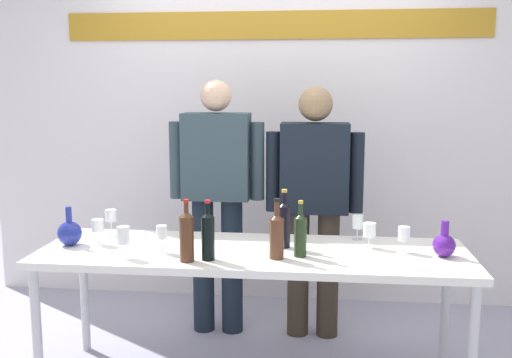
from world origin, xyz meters
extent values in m
cube|color=white|center=(0.00, 1.40, 1.50)|extent=(4.41, 0.10, 3.00)
cube|color=#BA8423|center=(0.00, 1.34, 2.06)|extent=(3.09, 0.01, 0.20)
cube|color=white|center=(0.00, 0.00, 0.74)|extent=(2.28, 0.71, 0.04)
cylinder|color=silver|center=(-1.08, -0.31, 0.36)|extent=(0.05, 0.05, 0.72)
cylinder|color=silver|center=(1.08, -0.31, 0.36)|extent=(0.05, 0.05, 0.72)
cylinder|color=silver|center=(-1.08, 0.31, 0.36)|extent=(0.05, 0.05, 0.72)
cylinder|color=silver|center=(1.08, 0.31, 0.36)|extent=(0.05, 0.05, 0.72)
sphere|color=navy|center=(-1.01, -0.01, 0.83)|extent=(0.13, 0.13, 0.13)
cylinder|color=navy|center=(-1.01, -0.01, 0.93)|extent=(0.03, 0.03, 0.09)
sphere|color=#551B92|center=(0.99, -0.01, 0.82)|extent=(0.12, 0.12, 0.12)
cylinder|color=#551B92|center=(0.99, -0.01, 0.91)|extent=(0.04, 0.04, 0.08)
cylinder|color=black|center=(-0.41, 0.69, 0.45)|extent=(0.14, 0.14, 0.90)
cylinder|color=black|center=(-0.22, 0.69, 0.45)|extent=(0.14, 0.14, 0.90)
cube|color=#32444E|center=(-0.32, 0.69, 1.18)|extent=(0.43, 0.22, 0.56)
cylinder|color=#32444E|center=(-0.58, 0.69, 1.15)|extent=(0.09, 0.09, 0.50)
cylinder|color=#32444E|center=(-0.05, 0.69, 1.15)|extent=(0.09, 0.09, 0.50)
sphere|color=beige|center=(-0.32, 0.69, 1.57)|extent=(0.20, 0.20, 0.20)
cylinder|color=#362C22|center=(0.22, 0.69, 0.42)|extent=(0.14, 0.14, 0.83)
cylinder|color=#362C22|center=(0.41, 0.69, 0.42)|extent=(0.14, 0.14, 0.83)
cube|color=black|center=(0.32, 0.69, 1.12)|extent=(0.43, 0.22, 0.57)
cylinder|color=black|center=(0.05, 0.69, 1.09)|extent=(0.09, 0.09, 0.51)
cylinder|color=black|center=(0.58, 0.69, 1.09)|extent=(0.09, 0.09, 0.51)
sphere|color=#9A7855|center=(0.32, 0.69, 1.52)|extent=(0.22, 0.22, 0.22)
cylinder|color=black|center=(-0.20, -0.20, 0.88)|extent=(0.07, 0.07, 0.22)
cone|color=black|center=(-0.20, -0.20, 1.00)|extent=(0.07, 0.07, 0.03)
cylinder|color=black|center=(-0.20, -0.20, 1.02)|extent=(0.02, 0.02, 0.07)
cylinder|color=#B41E21|center=(-0.20, -0.20, 1.06)|extent=(0.03, 0.03, 0.02)
cylinder|color=#532E1D|center=(0.14, -0.14, 0.87)|extent=(0.07, 0.07, 0.20)
cone|color=#532E1D|center=(0.14, -0.14, 0.98)|extent=(0.07, 0.07, 0.03)
cylinder|color=#532E1D|center=(0.14, -0.14, 1.01)|extent=(0.03, 0.03, 0.09)
cylinder|color=black|center=(0.14, -0.14, 1.07)|extent=(0.03, 0.03, 0.02)
cylinder|color=#203219|center=(0.25, -0.09, 0.86)|extent=(0.06, 0.06, 0.20)
cone|color=#203219|center=(0.25, -0.09, 0.98)|extent=(0.06, 0.06, 0.03)
cylinder|color=#203219|center=(0.25, -0.09, 1.00)|extent=(0.02, 0.02, 0.08)
cylinder|color=gold|center=(0.25, -0.09, 1.05)|extent=(0.03, 0.03, 0.02)
cylinder|color=black|center=(0.16, 0.07, 0.88)|extent=(0.07, 0.07, 0.23)
cone|color=black|center=(0.16, 0.07, 1.00)|extent=(0.07, 0.07, 0.03)
cylinder|color=black|center=(0.16, 0.07, 1.03)|extent=(0.03, 0.03, 0.08)
cylinder|color=gold|center=(0.16, 0.07, 1.08)|extent=(0.03, 0.03, 0.02)
cylinder|color=#4B2A17|center=(-0.30, -0.24, 0.88)|extent=(0.07, 0.07, 0.23)
cone|color=#4B2A17|center=(-0.30, -0.24, 1.01)|extent=(0.07, 0.07, 0.03)
cylinder|color=#4B2A17|center=(-0.30, -0.24, 1.03)|extent=(0.02, 0.02, 0.07)
cylinder|color=#B21C16|center=(-0.30, -0.24, 1.07)|extent=(0.03, 0.03, 0.02)
cylinder|color=white|center=(-0.47, -0.09, 0.77)|extent=(0.06, 0.06, 0.00)
cylinder|color=white|center=(-0.47, -0.09, 0.80)|extent=(0.01, 0.01, 0.07)
cylinder|color=white|center=(-0.47, -0.09, 0.87)|extent=(0.06, 0.06, 0.07)
cylinder|color=white|center=(-0.64, -0.21, 0.77)|extent=(0.06, 0.06, 0.00)
cylinder|color=white|center=(-0.64, -0.21, 0.80)|extent=(0.01, 0.01, 0.07)
cylinder|color=white|center=(-0.64, -0.21, 0.88)|extent=(0.07, 0.07, 0.09)
cylinder|color=white|center=(-0.87, 0.24, 0.77)|extent=(0.06, 0.06, 0.00)
cylinder|color=white|center=(-0.87, 0.24, 0.81)|extent=(0.01, 0.01, 0.08)
cylinder|color=white|center=(-0.87, 0.24, 0.88)|extent=(0.07, 0.07, 0.07)
cylinder|color=white|center=(-0.86, 0.02, 0.77)|extent=(0.06, 0.06, 0.00)
cylinder|color=white|center=(-0.86, 0.02, 0.80)|extent=(0.01, 0.01, 0.07)
cylinder|color=white|center=(-0.86, 0.02, 0.87)|extent=(0.07, 0.07, 0.07)
cylinder|color=white|center=(0.79, 0.04, 0.77)|extent=(0.06, 0.06, 0.00)
cylinder|color=white|center=(0.79, 0.04, 0.80)|extent=(0.01, 0.01, 0.06)
cylinder|color=white|center=(0.79, 0.04, 0.86)|extent=(0.06, 0.06, 0.07)
cylinder|color=white|center=(0.62, 0.11, 0.77)|extent=(0.06, 0.06, 0.00)
cylinder|color=white|center=(0.62, 0.11, 0.80)|extent=(0.01, 0.01, 0.06)
cylinder|color=white|center=(0.62, 0.11, 0.86)|extent=(0.07, 0.07, 0.08)
cylinder|color=white|center=(0.57, 0.27, 0.77)|extent=(0.06, 0.06, 0.00)
cylinder|color=white|center=(0.57, 0.27, 0.80)|extent=(0.01, 0.01, 0.06)
cylinder|color=white|center=(0.57, 0.27, 0.87)|extent=(0.06, 0.06, 0.08)
camera|label=1|loc=(0.35, -3.01, 1.64)|focal=41.14mm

